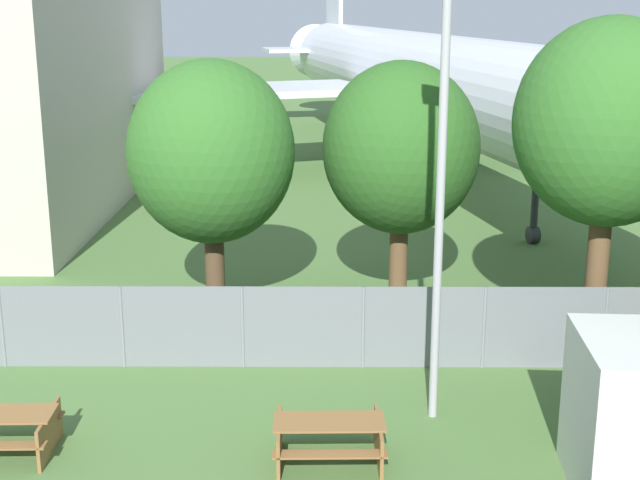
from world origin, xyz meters
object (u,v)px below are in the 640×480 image
(picnic_bench_near_cabin, at_px, (9,429))
(picnic_bench_open_grass, at_px, (329,436))
(tree_near_hangar, at_px, (609,124))
(tree_left_of_cabin, at_px, (211,153))
(tree_far_right, at_px, (401,149))
(airplane, at_px, (418,79))

(picnic_bench_near_cabin, bearing_deg, picnic_bench_open_grass, -2.72)
(picnic_bench_open_grass, xyz_separation_m, tree_near_hangar, (5.78, 4.76, 4.61))
(picnic_bench_near_cabin, xyz_separation_m, tree_left_of_cabin, (2.72, 6.97, 3.61))
(tree_near_hangar, height_order, tree_far_right, tree_near_hangar)
(tree_near_hangar, bearing_deg, picnic_bench_near_cabin, -158.22)
(tree_near_hangar, bearing_deg, tree_far_right, 141.72)
(tree_near_hangar, xyz_separation_m, tree_far_right, (-4.01, 3.16, -1.02))
(picnic_bench_near_cabin, xyz_separation_m, picnic_bench_open_grass, (5.48, -0.26, 0.01))
(picnic_bench_near_cabin, bearing_deg, tree_far_right, 46.55)
(picnic_bench_open_grass, height_order, tree_near_hangar, tree_near_hangar)
(tree_far_right, bearing_deg, picnic_bench_near_cabin, -133.45)
(airplane, distance_m, picnic_bench_open_grass, 26.73)
(picnic_bench_open_grass, bearing_deg, tree_left_of_cabin, 110.91)
(airplane, bearing_deg, picnic_bench_near_cabin, -32.38)
(picnic_bench_open_grass, relative_size, tree_near_hangar, 0.26)
(airplane, xyz_separation_m, picnic_bench_open_grass, (-4.03, -26.15, -3.77))
(tree_left_of_cabin, relative_size, tree_far_right, 1.01)
(airplane, bearing_deg, picnic_bench_open_grass, -20.96)
(picnic_bench_open_grass, bearing_deg, airplane, 81.24)
(tree_near_hangar, bearing_deg, airplane, 94.69)
(picnic_bench_near_cabin, distance_m, picnic_bench_open_grass, 5.49)
(airplane, height_order, tree_left_of_cabin, airplane)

